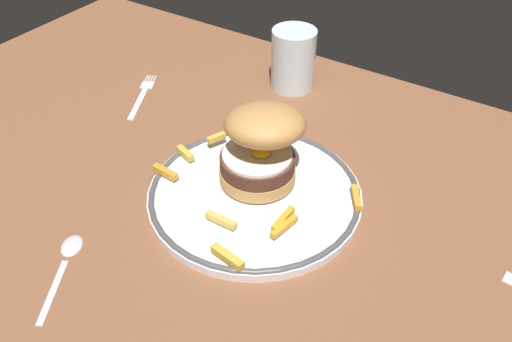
# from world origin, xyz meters

# --- Properties ---
(ground_plane) EXTENTS (1.33, 0.81, 0.04)m
(ground_plane) POSITION_xyz_m (0.00, 0.00, -0.02)
(ground_plane) COLOR brown
(dinner_plate) EXTENTS (0.29, 0.29, 0.02)m
(dinner_plate) POSITION_xyz_m (0.01, 0.00, 0.01)
(dinner_plate) COLOR silver
(dinner_plate) RESTS_ON ground_plane
(burger) EXTENTS (0.15, 0.15, 0.12)m
(burger) POSITION_xyz_m (0.01, 0.03, 0.07)
(burger) COLOR tan
(burger) RESTS_ON dinner_plate
(fries_pile) EXTENTS (0.28, 0.22, 0.02)m
(fries_pile) POSITION_xyz_m (0.00, -0.02, 0.02)
(fries_pile) COLOR gold
(fries_pile) RESTS_ON dinner_plate
(water_glass) EXTENTS (0.08, 0.08, 0.10)m
(water_glass) POSITION_xyz_m (-0.10, 0.28, 0.05)
(water_glass) COLOR silver
(water_glass) RESTS_ON ground_plane
(fork) EXTENTS (0.08, 0.13, 0.00)m
(fork) POSITION_xyz_m (-0.30, 0.11, 0.00)
(fork) COLOR silver
(fork) RESTS_ON ground_plane
(spoon) EXTENTS (0.08, 0.12, 0.01)m
(spoon) POSITION_xyz_m (-0.12, -0.21, 0.00)
(spoon) COLOR silver
(spoon) RESTS_ON ground_plane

